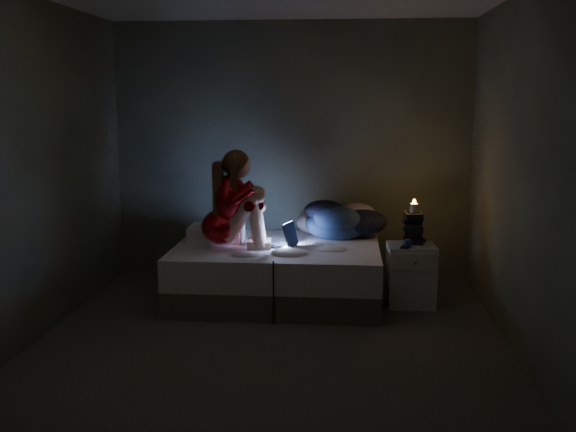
# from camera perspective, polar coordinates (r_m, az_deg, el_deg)

# --- Properties ---
(floor) EXTENTS (3.60, 3.80, 0.02)m
(floor) POSITION_cam_1_polar(r_m,az_deg,el_deg) (5.21, -1.54, -10.74)
(floor) COLOR #3F3C39
(floor) RESTS_ON ground
(wall_back) EXTENTS (3.60, 0.02, 2.60)m
(wall_back) POSITION_cam_1_polar(r_m,az_deg,el_deg) (6.79, 0.25, 5.50)
(wall_back) COLOR #3B3D38
(wall_back) RESTS_ON ground
(wall_front) EXTENTS (3.60, 0.02, 2.60)m
(wall_front) POSITION_cam_1_polar(r_m,az_deg,el_deg) (3.03, -5.76, -0.23)
(wall_front) COLOR #3B3D38
(wall_front) RESTS_ON ground
(wall_left) EXTENTS (0.02, 3.80, 2.60)m
(wall_left) POSITION_cam_1_polar(r_m,az_deg,el_deg) (5.41, -21.05, 3.68)
(wall_left) COLOR #3B3D38
(wall_left) RESTS_ON ground
(wall_right) EXTENTS (0.02, 3.80, 2.60)m
(wall_right) POSITION_cam_1_polar(r_m,az_deg,el_deg) (5.02, 19.40, 3.33)
(wall_right) COLOR #3B3D38
(wall_right) RESTS_ON ground
(bed) EXTENTS (1.85, 1.39, 0.51)m
(bed) POSITION_cam_1_polar(r_m,az_deg,el_deg) (6.17, -0.91, -4.81)
(bed) COLOR silver
(bed) RESTS_ON ground
(pillow) EXTENTS (0.50, 0.35, 0.14)m
(pillow) POSITION_cam_1_polar(r_m,az_deg,el_deg) (6.32, -6.15, -1.48)
(pillow) COLOR white
(pillow) RESTS_ON bed
(woman) EXTENTS (0.58, 0.42, 0.89)m
(woman) POSITION_cam_1_polar(r_m,az_deg,el_deg) (5.97, -5.76, 1.48)
(woman) COLOR maroon
(woman) RESTS_ON bed
(laptop) EXTENTS (0.40, 0.33, 0.24)m
(laptop) POSITION_cam_1_polar(r_m,az_deg,el_deg) (6.04, -1.05, -1.49)
(laptop) COLOR black
(laptop) RESTS_ON bed
(clothes_pile) EXTENTS (0.74, 0.65, 0.38)m
(clothes_pile) POSITION_cam_1_polar(r_m,az_deg,el_deg) (6.42, 4.16, -0.18)
(clothes_pile) COLOR navy
(clothes_pile) RESTS_ON bed
(nightstand) EXTENTS (0.43, 0.39, 0.55)m
(nightstand) POSITION_cam_1_polar(r_m,az_deg,el_deg) (6.08, 10.45, -4.99)
(nightstand) COLOR silver
(nightstand) RESTS_ON ground
(book_stack) EXTENTS (0.19, 0.25, 0.29)m
(book_stack) POSITION_cam_1_polar(r_m,az_deg,el_deg) (6.07, 10.69, -0.94)
(book_stack) COLOR black
(book_stack) RESTS_ON nightstand
(candle) EXTENTS (0.07, 0.07, 0.08)m
(candle) POSITION_cam_1_polar(r_m,az_deg,el_deg) (6.03, 10.74, 0.79)
(candle) COLOR beige
(candle) RESTS_ON book_stack
(phone) EXTENTS (0.12, 0.16, 0.01)m
(phone) POSITION_cam_1_polar(r_m,az_deg,el_deg) (5.91, 9.99, -2.60)
(phone) COLOR black
(phone) RESTS_ON nightstand
(blue_orb) EXTENTS (0.08, 0.08, 0.08)m
(blue_orb) POSITION_cam_1_polar(r_m,az_deg,el_deg) (5.90, 10.17, -2.29)
(blue_orb) COLOR navy
(blue_orb) RESTS_ON nightstand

